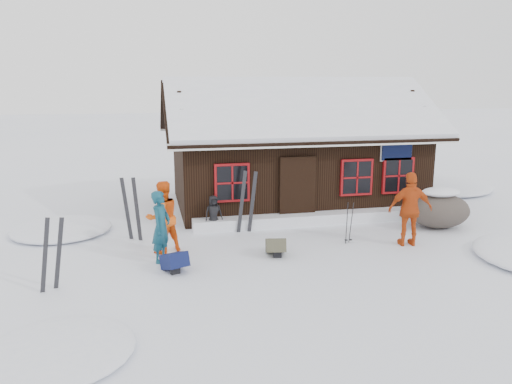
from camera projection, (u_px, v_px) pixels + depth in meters
ground at (291, 251)px, 12.77m from camera, size 120.00×120.00×0.00m
mountain_hut at (293, 159)px, 17.50m from camera, size 8.90×6.09×4.42m
snow_drift at (318, 218)px, 15.20m from camera, size 7.60×0.60×0.35m
snow_mounds at (327, 227)px, 14.90m from camera, size 20.60×13.20×0.48m
skier_teal at (161, 227)px, 11.85m from camera, size 0.65×0.75×1.73m
skier_orange_left at (163, 217)px, 12.49m from camera, size 1.11×1.03×1.84m
skier_orange_right at (410, 209)px, 13.02m from camera, size 1.21×0.66×1.96m
skier_crouched at (214, 213)px, 14.36m from camera, size 0.56×0.41×1.05m
boulder at (440, 210)px, 14.72m from camera, size 1.83×1.37×1.07m
ski_pair_left at (52, 255)px, 10.25m from camera, size 0.58×0.21×1.60m
ski_pair_mid at (132, 210)px, 13.51m from camera, size 0.52×0.24×1.78m
ski_pair_right at (247, 203)px, 14.20m from camera, size 0.59×0.24×1.84m
ski_poles at (349, 223)px, 13.30m from camera, size 0.21×0.10×1.16m
backpack_blue at (175, 264)px, 11.37m from camera, size 0.67×0.75×0.34m
backpack_olive at (276, 249)px, 12.42m from camera, size 0.57×0.70×0.34m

